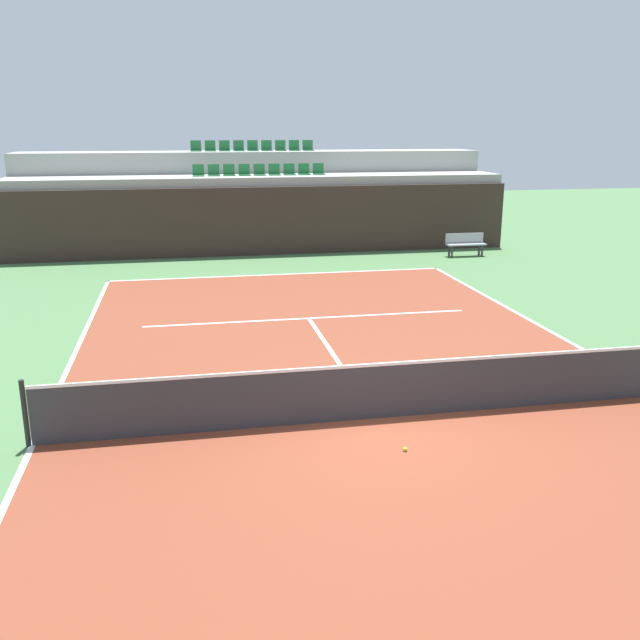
{
  "coord_description": "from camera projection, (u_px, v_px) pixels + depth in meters",
  "views": [
    {
      "loc": [
        -2.99,
        -10.39,
        4.72
      ],
      "look_at": [
        -0.57,
        2.0,
        1.2
      ],
      "focal_mm": 39.03,
      "sensor_mm": 36.0,
      "label": 1
    }
  ],
  "objects": [
    {
      "name": "stands_tier_upper",
      "position": [
        254.0,
        196.0,
        29.65
      ],
      "size": [
        19.13,
        2.4,
        3.73
      ],
      "primitive_type": "cube",
      "color": "#9E9E99",
      "rests_on": "ground_plane"
    },
    {
      "name": "ground_plane",
      "position": [
        376.0,
        419.0,
        11.64
      ],
      "size": [
        80.0,
        80.0,
        0.0
      ],
      "primitive_type": "plane",
      "color": "#477042"
    },
    {
      "name": "back_wall",
      "position": [
        265.0,
        221.0,
        26.26
      ],
      "size": [
        19.13,
        0.3,
        2.55
      ],
      "primitive_type": "cube",
      "color": "#33231E",
      "rests_on": "ground_plane"
    },
    {
      "name": "court_surface",
      "position": [
        376.0,
        418.0,
        11.64
      ],
      "size": [
        11.0,
        24.0,
        0.01
      ],
      "primitive_type": "cube",
      "color": "brown",
      "rests_on": "ground_plane"
    },
    {
      "name": "baseline_far",
      "position": [
        279.0,
        274.0,
        22.94
      ],
      "size": [
        11.0,
        0.1,
        0.0
      ],
      "primitive_type": "cube",
      "color": "white",
      "rests_on": "court_surface"
    },
    {
      "name": "player_bench",
      "position": [
        465.0,
        243.0,
        26.17
      ],
      "size": [
        1.5,
        0.4,
        0.85
      ],
      "color": "#99999E",
      "rests_on": "ground_plane"
    },
    {
      "name": "sideline_left",
      "position": [
        32.0,
        445.0,
        10.63
      ],
      "size": [
        0.1,
        24.0,
        0.0
      ],
      "primitive_type": "cube",
      "color": "white",
      "rests_on": "court_surface"
    },
    {
      "name": "stands_tier_lower",
      "position": [
        261.0,
        213.0,
        27.49
      ],
      "size": [
        19.13,
        2.4,
        2.89
      ],
      "primitive_type": "cube",
      "color": "#9E9E99",
      "rests_on": "ground_plane"
    },
    {
      "name": "centre_service_line",
      "position": [
        336.0,
        358.0,
        14.67
      ],
      "size": [
        0.1,
        6.4,
        0.0
      ],
      "primitive_type": "cube",
      "color": "white",
      "rests_on": "court_surface"
    },
    {
      "name": "seating_row_lower",
      "position": [
        260.0,
        172.0,
        27.16
      ],
      "size": [
        5.16,
        0.44,
        0.44
      ],
      "color": "#1E6633",
      "rests_on": "stands_tier_lower"
    },
    {
      "name": "tennis_ball_0",
      "position": [
        405.0,
        449.0,
        10.45
      ],
      "size": [
        0.07,
        0.07,
        0.07
      ],
      "primitive_type": "sphere",
      "color": "#CCE033",
      "rests_on": "court_surface"
    },
    {
      "name": "seating_row_upper",
      "position": [
        253.0,
        148.0,
        29.2
      ],
      "size": [
        5.16,
        0.44,
        0.44
      ],
      "color": "#1E6633",
      "rests_on": "stands_tier_upper"
    },
    {
      "name": "tennis_net",
      "position": [
        377.0,
        390.0,
        11.51
      ],
      "size": [
        11.08,
        0.08,
        1.07
      ],
      "color": "black",
      "rests_on": "court_surface"
    },
    {
      "name": "service_line_far",
      "position": [
        309.0,
        318.0,
        17.69
      ],
      "size": [
        8.26,
        0.1,
        0.0
      ],
      "primitive_type": "cube",
      "color": "white",
      "rests_on": "court_surface"
    }
  ]
}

